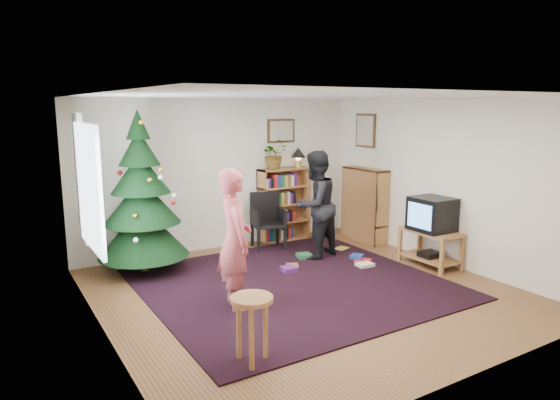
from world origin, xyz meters
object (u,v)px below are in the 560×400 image
picture_back (281,131)px  bookshelf_right (364,204)px  tv_stand (430,245)px  table_lamp (298,154)px  person_standing (235,239)px  stool (252,312)px  bookshelf_back (284,203)px  christmas_tree (142,206)px  potted_plant (274,154)px  crt_tv (432,214)px  picture_right (366,131)px  armchair (265,218)px  person_by_chair (315,205)px

picture_back → bookshelf_right: (1.19, -0.91, -1.29)m
tv_stand → table_lamp: bearing=108.0°
tv_stand → person_standing: 3.26m
stool → picture_back: bearing=55.2°
bookshelf_right → table_lamp: size_ratio=3.67×
bookshelf_back → person_standing: person_standing is taller
person_standing → table_lamp: person_standing is taller
christmas_tree → potted_plant: bearing=10.9°
bookshelf_right → crt_tv: (-0.12, -1.66, 0.14)m
crt_tv → person_standing: bearing=178.3°
bookshelf_back → bookshelf_right: 1.44m
stool → person_standing: bearing=70.2°
picture_right → bookshelf_right: (-0.14, -0.19, -1.29)m
picture_back → armchair: 1.60m
armchair → person_standing: size_ratio=0.56×
armchair → stool: (-2.06, -3.37, 0.01)m
christmas_tree → tv_stand: size_ratio=2.66×
potted_plant → person_standing: bearing=-129.5°
bookshelf_back → person_by_chair: (-0.17, -1.19, 0.19)m
crt_tv → armchair: crt_tv is taller
picture_back → crt_tv: picture_back is taller
armchair → tv_stand: bearing=-38.3°
tv_stand → person_by_chair: size_ratio=0.52×
christmas_tree → person_standing: christmas_tree is taller
crt_tv → potted_plant: 2.85m
crt_tv → armchair: (-1.62, 2.17, -0.29)m
picture_right → armchair: bearing=170.0°
table_lamp → potted_plant: bearing=-180.0°
stool → potted_plant: (2.39, 3.63, 1.05)m
bookshelf_right → armchair: size_ratio=1.38×
picture_back → potted_plant: (-0.22, -0.14, -0.39)m
picture_back → person_standing: (-2.15, -2.47, -1.11)m
person_standing → potted_plant: size_ratio=3.26×
person_standing → potted_plant: bearing=-29.1°
tv_stand → picture_back: bearing=112.6°
person_standing → tv_stand: bearing=-81.4°
picture_right → stool: picture_right is taller
bookshelf_back → crt_tv: 2.67m
bookshelf_right → potted_plant: bearing=61.2°
bookshelf_back → stool: size_ratio=1.96×
bookshelf_back → person_by_chair: bearing=-97.9°
picture_back → bookshelf_back: bearing=-99.4°
picture_back → picture_right: 1.51m
bookshelf_back → armchair: bearing=-153.9°
christmas_tree → bookshelf_right: christmas_tree is taller
picture_right → christmas_tree: (-4.03, 0.11, -0.97)m
bookshelf_right → table_lamp: table_lamp is taller
christmas_tree → table_lamp: 3.07m
crt_tv → stool: (-3.68, -1.20, -0.29)m
picture_right → bookshelf_back: (-1.35, 0.59, -1.29)m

